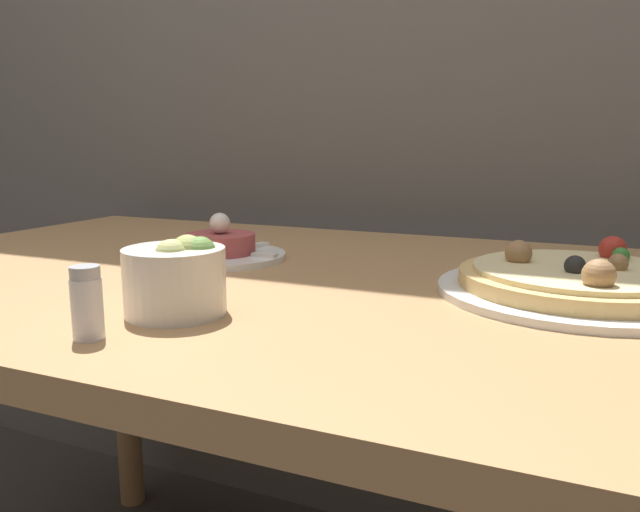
# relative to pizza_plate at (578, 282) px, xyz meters

# --- Properties ---
(dining_table) EXTENTS (1.47, 0.86, 0.74)m
(dining_table) POSITION_rel_pizza_plate_xyz_m (-0.35, -0.03, -0.10)
(dining_table) COLOR #AD7F51
(dining_table) RESTS_ON ground_plane
(pizza_plate) EXTENTS (0.34, 0.34, 0.06)m
(pizza_plate) POSITION_rel_pizza_plate_xyz_m (0.00, 0.00, 0.00)
(pizza_plate) COLOR white
(pizza_plate) RESTS_ON dining_table
(tartare_plate) EXTENTS (0.21, 0.21, 0.08)m
(tartare_plate) POSITION_rel_pizza_plate_xyz_m (-0.53, 0.02, -0.00)
(tartare_plate) COLOR white
(tartare_plate) RESTS_ON dining_table
(small_bowl) EXTENTS (0.11, 0.11, 0.09)m
(small_bowl) POSITION_rel_pizza_plate_xyz_m (-0.40, -0.27, 0.02)
(small_bowl) COLOR silver
(small_bowl) RESTS_ON dining_table
(salt_shaker) EXTENTS (0.03, 0.03, 0.07)m
(salt_shaker) POSITION_rel_pizza_plate_xyz_m (-0.43, -0.38, 0.02)
(salt_shaker) COLOR silver
(salt_shaker) RESTS_ON dining_table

